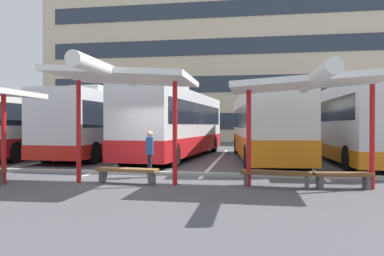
% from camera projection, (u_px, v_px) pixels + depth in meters
% --- Properties ---
extents(ground_plane, '(160.00, 160.00, 0.00)m').
position_uv_depth(ground_plane, '(141.00, 177.00, 12.59)').
color(ground_plane, '#515156').
extents(terminal_building, '(38.96, 14.98, 22.25)m').
position_uv_depth(terminal_building, '(221.00, 60.00, 46.31)').
color(terminal_building, beige).
rests_on(terminal_building, ground).
extents(coach_bus_0, '(2.86, 10.57, 3.66)m').
position_uv_depth(coach_bus_0, '(39.00, 126.00, 20.94)').
color(coach_bus_0, silver).
rests_on(coach_bus_0, ground).
extents(coach_bus_1, '(3.19, 10.81, 3.72)m').
position_uv_depth(coach_bus_1, '(105.00, 125.00, 20.66)').
color(coach_bus_1, silver).
rests_on(coach_bus_1, ground).
extents(coach_bus_2, '(3.60, 12.39, 3.78)m').
position_uv_depth(coach_bus_2, '(178.00, 125.00, 20.16)').
color(coach_bus_2, silver).
rests_on(coach_bus_2, ground).
extents(coach_bus_3, '(3.49, 12.01, 3.52)m').
position_uv_depth(coach_bus_3, '(264.00, 128.00, 18.66)').
color(coach_bus_3, silver).
rests_on(coach_bus_3, ground).
extents(coach_bus_4, '(2.73, 11.41, 3.77)m').
position_uv_depth(coach_bus_4, '(350.00, 124.00, 17.67)').
color(coach_bus_4, silver).
rests_on(coach_bus_4, ground).
extents(lane_stripe_0, '(0.16, 14.00, 0.01)m').
position_uv_depth(lane_stripe_0, '(2.00, 156.00, 20.93)').
color(lane_stripe_0, white).
rests_on(lane_stripe_0, ground).
extents(lane_stripe_1, '(0.16, 14.00, 0.01)m').
position_uv_depth(lane_stripe_1, '(70.00, 157.00, 20.30)').
color(lane_stripe_1, white).
rests_on(lane_stripe_1, ground).
extents(lane_stripe_2, '(0.16, 14.00, 0.01)m').
position_uv_depth(lane_stripe_2, '(142.00, 158.00, 19.67)').
color(lane_stripe_2, white).
rests_on(lane_stripe_2, ground).
extents(lane_stripe_3, '(0.16, 14.00, 0.01)m').
position_uv_depth(lane_stripe_3, '(218.00, 159.00, 19.04)').
color(lane_stripe_3, white).
rests_on(lane_stripe_3, ground).
extents(lane_stripe_4, '(0.16, 14.00, 0.01)m').
position_uv_depth(lane_stripe_4, '(300.00, 160.00, 18.41)').
color(lane_stripe_4, white).
rests_on(lane_stripe_4, ground).
extents(waiting_shelter_1, '(3.99, 4.88, 3.38)m').
position_uv_depth(waiting_shelter_1, '(123.00, 79.00, 10.84)').
color(waiting_shelter_1, red).
rests_on(waiting_shelter_1, ground).
extents(bench_2, '(1.94, 0.64, 0.45)m').
position_uv_depth(bench_2, '(127.00, 172.00, 11.24)').
color(bench_2, brown).
rests_on(bench_2, ground).
extents(waiting_shelter_2, '(4.33, 4.49, 3.16)m').
position_uv_depth(waiting_shelter_2, '(311.00, 84.00, 10.18)').
color(waiting_shelter_2, red).
rests_on(waiting_shelter_2, ground).
extents(bench_3, '(2.01, 0.67, 0.45)m').
position_uv_depth(bench_3, '(276.00, 175.00, 10.56)').
color(bench_3, brown).
rests_on(bench_3, ground).
extents(bench_4, '(1.60, 0.57, 0.45)m').
position_uv_depth(bench_4, '(343.00, 177.00, 10.26)').
color(bench_4, brown).
rests_on(bench_4, ground).
extents(platform_kerb, '(44.00, 0.24, 0.12)m').
position_uv_depth(platform_kerb, '(146.00, 173.00, 13.15)').
color(platform_kerb, '#ADADA8').
rests_on(platform_kerb, ground).
extents(waiting_passenger_0, '(0.31, 0.48, 1.55)m').
position_uv_depth(waiting_passenger_0, '(150.00, 151.00, 12.49)').
color(waiting_passenger_0, black).
rests_on(waiting_passenger_0, ground).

